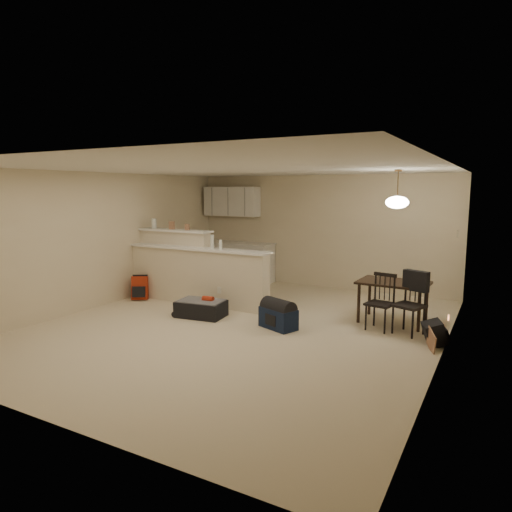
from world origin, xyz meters
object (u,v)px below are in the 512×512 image
Objects in this scene: pendant_lamp at (397,202)px; dining_chair_near at (380,302)px; black_daypack at (435,333)px; dining_chair_far at (409,304)px; dining_table at (393,287)px; red_backpack at (140,288)px; suitcase at (201,309)px; navy_duffel at (278,318)px.

dining_chair_near is (-0.09, -0.51, -1.55)m from pendant_lamp.
black_daypack is (0.76, -0.79, -1.83)m from pendant_lamp.
pendant_lamp is 1.64m from dining_chair_far.
dining_table reaches higher than red_backpack.
pendant_lamp is 3.72m from suitcase.
red_backpack is (-5.13, -0.28, -0.24)m from dining_chair_far.
dining_table is 1.20× the size of dining_chair_far.
dining_chair_far is 1.58× the size of navy_duffel.
dining_table reaches higher than navy_duffel.
red_backpack is at bearing -170.61° from pendant_lamp.
dining_chair_far is 1.17× the size of suitcase.
black_daypack is (0.76, -0.79, -0.45)m from dining_table.
pendant_lamp reaches higher than dining_table.
suitcase is 1.47m from navy_duffel.
dining_table reaches higher than suitcase.
pendant_lamp is at bearing 60.00° from navy_duffel.
dining_chair_far reaches higher than suitcase.
dining_chair_far is at bearing 36.03° from black_daypack.
black_daypack is (0.42, -0.28, -0.31)m from dining_chair_far.
suitcase is at bearing -157.03° from navy_duffel.
suitcase is (-3.33, -0.72, -0.33)m from dining_chair_far.
dining_chair_far is (0.44, -0.00, 0.03)m from dining_chair_near.
navy_duffel is (-1.86, -0.69, -0.31)m from dining_chair_far.
dining_chair_near is 1.48× the size of navy_duffel.
pendant_lamp reaches higher than dining_chair_far.
navy_duffel is at bearing -143.30° from dining_chair_near.
dining_table is 1.98m from navy_duffel.
dining_chair_near is 0.94m from black_daypack.
dining_table is 2.44× the size of red_backpack.
pendant_lamp is (0.00, 0.00, 1.38)m from dining_table.
suitcase is 3.77m from black_daypack.
red_backpack is 0.78× the size of navy_duffel.
dining_chair_near is at bearing 6.63° from suitcase.
dining_table reaches higher than black_daypack.
pendant_lamp is at bearing 14.98° from suitcase.
dining_chair_far is (0.35, -0.51, -0.14)m from dining_table.
dining_chair_near is 1.91× the size of red_backpack.
black_daypack reaches higher than suitcase.
pendant_lamp reaches higher than suitcase.
dining_chair_far is at bearing -53.45° from dining_table.
dining_chair_near reaches higher than suitcase.
suitcase is (-2.90, -0.72, -0.31)m from dining_chair_near.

